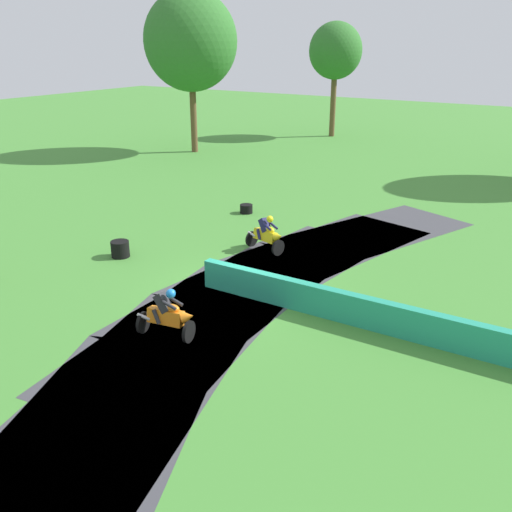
# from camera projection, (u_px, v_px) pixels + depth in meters

# --- Properties ---
(ground_plane) EXTENTS (120.00, 120.00, 0.00)m
(ground_plane) POSITION_uv_depth(u_px,v_px,m) (237.00, 293.00, 17.83)
(ground_plane) COLOR #428433
(track_asphalt) EXTENTS (7.31, 25.19, 0.01)m
(track_asphalt) POSITION_uv_depth(u_px,v_px,m) (255.00, 298.00, 17.50)
(track_asphalt) COLOR #3D3D42
(track_asphalt) RESTS_ON ground
(safety_barrier) EXTENTS (13.51, 0.46, 0.90)m
(safety_barrier) POSITION_uv_depth(u_px,v_px,m) (414.00, 324.00, 14.92)
(safety_barrier) COLOR #239375
(safety_barrier) RESTS_ON ground
(motorcycle_lead_yellow) EXTENTS (1.71, 1.00, 1.42)m
(motorcycle_lead_yellow) POSITION_uv_depth(u_px,v_px,m) (267.00, 234.00, 21.12)
(motorcycle_lead_yellow) COLOR black
(motorcycle_lead_yellow) RESTS_ON ground
(motorcycle_chase_orange) EXTENTS (1.68, 0.94, 1.42)m
(motorcycle_chase_orange) POSITION_uv_depth(u_px,v_px,m) (168.00, 315.00, 14.99)
(motorcycle_chase_orange) COLOR black
(motorcycle_chase_orange) RESTS_ON ground
(tire_stack_near) EXTENTS (0.58, 0.58, 0.40)m
(tire_stack_near) POSITION_uv_depth(u_px,v_px,m) (246.00, 209.00, 25.89)
(tire_stack_near) COLOR black
(tire_stack_near) RESTS_ON ground
(tire_stack_mid_a) EXTENTS (0.67, 0.67, 0.60)m
(tire_stack_mid_a) POSITION_uv_depth(u_px,v_px,m) (120.00, 249.00, 20.68)
(tire_stack_mid_a) COLOR black
(tire_stack_mid_a) RESTS_ON ground
(tree_far_right) EXTENTS (6.20, 6.20, 10.59)m
(tree_far_right) POSITION_uv_depth(u_px,v_px,m) (191.00, 41.00, 37.31)
(tree_far_right) COLOR brown
(tree_far_right) RESTS_ON ground
(tree_distant) EXTENTS (4.13, 4.13, 8.77)m
(tree_distant) POSITION_uv_depth(u_px,v_px,m) (336.00, 51.00, 43.93)
(tree_distant) COLOR brown
(tree_distant) RESTS_ON ground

